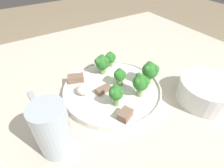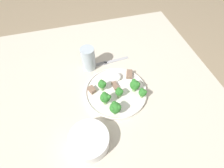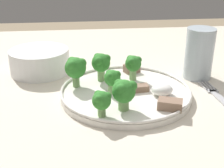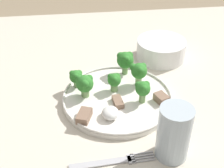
{
  "view_description": "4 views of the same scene",
  "coord_description": "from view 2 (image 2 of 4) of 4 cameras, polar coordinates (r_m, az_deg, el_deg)",
  "views": [
    {
      "loc": [
        0.2,
        0.27,
        1.08
      ],
      "look_at": [
        -0.0,
        -0.05,
        0.77
      ],
      "focal_mm": 28.0,
      "sensor_mm": 36.0,
      "label": 1
    },
    {
      "loc": [
        -0.43,
        0.09,
        1.4
      ],
      "look_at": [
        0.01,
        -0.03,
        0.8
      ],
      "focal_mm": 28.0,
      "sensor_mm": 36.0,
      "label": 2
    },
    {
      "loc": [
        -0.09,
        -0.64,
        1.04
      ],
      "look_at": [
        -0.03,
        -0.03,
        0.77
      ],
      "focal_mm": 50.0,
      "sensor_mm": 36.0,
      "label": 3
    },
    {
      "loc": [
        0.61,
        -0.13,
        1.24
      ],
      "look_at": [
        -0.01,
        -0.06,
        0.8
      ],
      "focal_mm": 50.0,
      "sensor_mm": 36.0,
      "label": 4
    }
  ],
  "objects": [
    {
      "name": "broccoli_floret_back_left",
      "position": [
        0.75,
        9.97,
        -2.76
      ],
      "size": [
        0.04,
        0.03,
        0.05
      ],
      "color": "#7FA866",
      "rests_on": "dinner_plate"
    },
    {
      "name": "dinner_plate",
      "position": [
        0.79,
        1.36,
        -2.49
      ],
      "size": [
        0.28,
        0.28,
        0.02
      ],
      "color": "white",
      "rests_on": "table"
    },
    {
      "name": "sauce_dollop",
      "position": [
        0.82,
        1.73,
        2.5
      ],
      "size": [
        0.04,
        0.04,
        0.02
      ],
      "color": "white",
      "rests_on": "dinner_plate"
    },
    {
      "name": "broccoli_floret_mid_cluster",
      "position": [
        0.71,
        -2.29,
        -4.49
      ],
      "size": [
        0.04,
        0.04,
        0.06
      ],
      "color": "#7FA866",
      "rests_on": "dinner_plate"
    },
    {
      "name": "table",
      "position": [
        0.87,
        -1.77,
        -7.14
      ],
      "size": [
        1.14,
        1.07,
        0.75
      ],
      "color": "beige",
      "rests_on": "ground_plane"
    },
    {
      "name": "meat_slice_middle_slice",
      "position": [
        0.84,
        5.66,
        3.22
      ],
      "size": [
        0.05,
        0.04,
        0.02
      ],
      "color": "#846651",
      "rests_on": "dinner_plate"
    },
    {
      "name": "broccoli_floret_center_left",
      "position": [
        0.76,
        -3.28,
        -0.14
      ],
      "size": [
        0.04,
        0.04,
        0.06
      ],
      "color": "#7FA866",
      "rests_on": "dinner_plate"
    },
    {
      "name": "drinking_glass",
      "position": [
        0.86,
        -7.69,
        7.89
      ],
      "size": [
        0.07,
        0.07,
        0.12
      ],
      "color": "#B2C1CC",
      "rests_on": "table"
    },
    {
      "name": "fork",
      "position": [
        0.92,
        0.17,
        7.47
      ],
      "size": [
        0.03,
        0.18,
        0.0
      ],
      "color": "#B2B2B7",
      "rests_on": "table"
    },
    {
      "name": "broccoli_floret_near_rim_left",
      "position": [
        0.76,
        7.46,
        -0.32
      ],
      "size": [
        0.04,
        0.04,
        0.06
      ],
      "color": "#7FA866",
      "rests_on": "dinner_plate"
    },
    {
      "name": "ground_plane",
      "position": [
        1.47,
        -1.11,
        -19.91
      ],
      "size": [
        8.0,
        8.0,
        0.0
      ],
      "primitive_type": "plane",
      "color": "#9E896B"
    },
    {
      "name": "meat_slice_rear_slice",
      "position": [
        0.78,
        -6.58,
        -1.86
      ],
      "size": [
        0.04,
        0.04,
        0.02
      ],
      "color": "#846651",
      "rests_on": "dinner_plate"
    },
    {
      "name": "broccoli_floret_front_left",
      "position": [
        0.74,
        2.37,
        -2.64
      ],
      "size": [
        0.03,
        0.03,
        0.05
      ],
      "color": "#7FA866",
      "rests_on": "dinner_plate"
    },
    {
      "name": "broccoli_floret_center_back",
      "position": [
        0.69,
        1.08,
        -7.72
      ],
      "size": [
        0.05,
        0.05,
        0.07
      ],
      "color": "#7FA866",
      "rests_on": "dinner_plate"
    },
    {
      "name": "cream_bowl",
      "position": [
        0.67,
        -7.44,
        -17.88
      ],
      "size": [
        0.15,
        0.15,
        0.06
      ],
      "color": "white",
      "rests_on": "table"
    },
    {
      "name": "meat_slice_front_slice",
      "position": [
        0.79,
        1.02,
        -0.52
      ],
      "size": [
        0.05,
        0.03,
        0.01
      ],
      "color": "#846651",
      "rests_on": "dinner_plate"
    }
  ]
}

